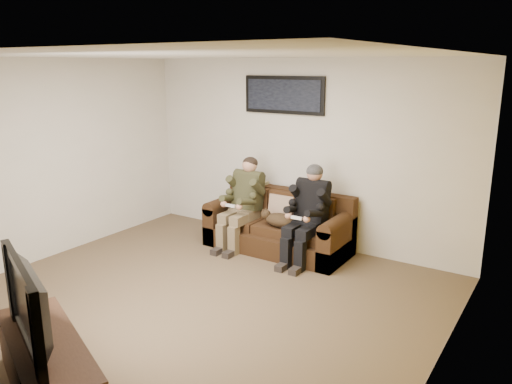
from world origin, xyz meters
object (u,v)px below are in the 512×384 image
Objects in this scene: cat at (280,220)px; sofa at (280,227)px; tv_stand at (48,369)px; television at (40,301)px; person_right at (308,209)px; person_left at (243,198)px; framed_poster at (284,95)px.

sofa is at bearing 117.77° from cat.
television reaches higher than tv_stand.
person_right reaches higher than cat.
person_left is 0.99× the size of person_right.
framed_poster is 1.07× the size of television.
person_right is at bearing 8.11° from cat.
sofa is 1.70× the size of television.
television is at bearing -95.87° from person_right.
framed_poster is at bearing 61.15° from person_left.
television is (0.00, 0.00, 0.57)m from tv_stand.
tv_stand is at bearing 0.00° from television.
cat is at bearing -62.23° from sofa.
person_right is (1.02, 0.00, 0.00)m from person_left.
tv_stand is at bearing -85.36° from framed_poster.
cat is at bearing -5.08° from person_left.
cat is 3.56m from tv_stand.
person_right is at bearing 107.06° from tv_stand.
person_right is 0.84× the size of tv_stand.
person_left is 1.02m from person_right.
cat is (-0.39, -0.06, -0.20)m from person_right.
television is at bearing -79.84° from person_left.
framed_poster reaches higher than person_left.
television is at bearing -89.65° from cat.
person_right is at bearing -17.92° from sofa.
sofa is at bearing 115.02° from television.
sofa is 1.58× the size of person_left.
person_right is 3.65m from tv_stand.
sofa is 1.31× the size of tv_stand.
tv_stand is (-0.37, -3.61, -0.46)m from person_right.
television is (0.02, -3.55, 0.31)m from cat.
person_right is at bearing 107.06° from television.
person_right is 3.63m from television.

